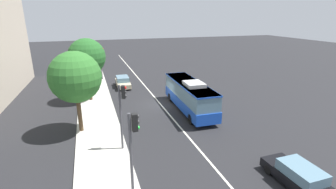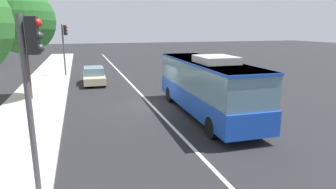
% 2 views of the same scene
% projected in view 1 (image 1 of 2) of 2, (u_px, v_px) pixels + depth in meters
% --- Properties ---
extents(ground_plane, '(160.00, 160.00, 0.00)m').
position_uv_depth(ground_plane, '(160.00, 104.00, 28.83)').
color(ground_plane, black).
extents(sidewalk_kerb, '(80.00, 3.83, 0.14)m').
position_uv_depth(sidewalk_kerb, '(97.00, 110.00, 26.70)').
color(sidewalk_kerb, '#B2ADA3').
rests_on(sidewalk_kerb, ground_plane).
extents(lane_centre_line, '(76.00, 0.16, 0.01)m').
position_uv_depth(lane_centre_line, '(160.00, 104.00, 28.83)').
color(lane_centre_line, silver).
rests_on(lane_centre_line, ground_plane).
extents(transit_bus, '(10.07, 2.79, 3.46)m').
position_uv_depth(transit_bus, '(189.00, 95.00, 26.36)').
color(transit_bus, '#1947B7').
rests_on(transit_bus, ground_plane).
extents(sedan_black, '(4.53, 1.89, 1.46)m').
position_uv_depth(sedan_black, '(298.00, 176.00, 14.83)').
color(sedan_black, black).
rests_on(sedan_black, ground_plane).
extents(sedan_beige, '(4.54, 1.89, 1.46)m').
position_uv_depth(sedan_beige, '(123.00, 82.00, 35.46)').
color(sedan_beige, '#C6B793').
rests_on(sedan_beige, ground_plane).
extents(traffic_light_near_corner, '(0.34, 0.62, 5.20)m').
position_uv_depth(traffic_light_near_corner, '(102.00, 58.00, 38.23)').
color(traffic_light_near_corner, '#47474C').
rests_on(traffic_light_near_corner, ground_plane).
extents(traffic_light_mid_block, '(0.35, 0.62, 5.20)m').
position_uv_depth(traffic_light_mid_block, '(122.00, 106.00, 18.03)').
color(traffic_light_mid_block, '#47474C').
rests_on(traffic_light_mid_block, ground_plane).
extents(traffic_light_far_corner, '(0.33, 0.62, 5.20)m').
position_uv_depth(traffic_light_far_corner, '(133.00, 142.00, 13.05)').
color(traffic_light_far_corner, '#47474C').
rests_on(traffic_light_far_corner, ground_plane).
extents(street_tree_kerbside_left, '(4.32, 4.32, 7.18)m').
position_uv_depth(street_tree_kerbside_left, '(75.00, 77.00, 20.46)').
color(street_tree_kerbside_left, '#4C3823').
rests_on(street_tree_kerbside_left, ground_plane).
extents(street_tree_kerbside_centre, '(4.24, 4.24, 7.44)m').
position_uv_depth(street_tree_kerbside_centre, '(87.00, 57.00, 28.32)').
color(street_tree_kerbside_centre, '#4C3823').
rests_on(street_tree_kerbside_centre, ground_plane).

